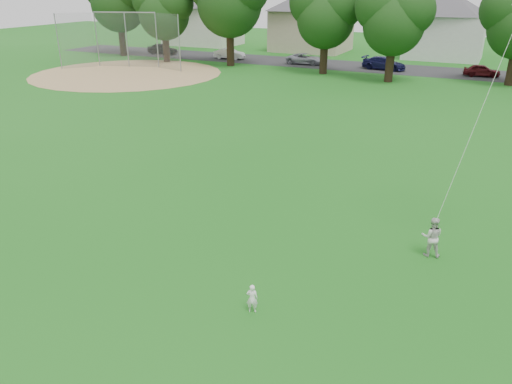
% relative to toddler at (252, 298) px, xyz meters
% --- Properties ---
extents(ground, '(160.00, 160.00, 0.00)m').
position_rel_toddler_xyz_m(ground, '(-1.33, 0.55, -0.42)').
color(ground, '#185E15').
rests_on(ground, ground).
extents(street, '(90.00, 7.00, 0.01)m').
position_rel_toddler_xyz_m(street, '(-1.33, 42.55, -0.41)').
color(street, '#2D2D30').
rests_on(street, ground).
extents(dirt_infield, '(18.00, 18.00, 0.02)m').
position_rel_toddler_xyz_m(dirt_infield, '(-27.33, 28.55, -0.41)').
color(dirt_infield, '#9E7F51').
rests_on(dirt_infield, ground).
extents(toddler, '(0.35, 0.29, 0.84)m').
position_rel_toddler_xyz_m(toddler, '(0.00, 0.00, 0.00)').
color(toddler, white).
rests_on(toddler, ground).
extents(older_boy, '(0.74, 0.62, 1.34)m').
position_rel_toddler_xyz_m(older_boy, '(3.84, 5.15, 0.25)').
color(older_boy, beige).
rests_on(older_boy, ground).
extents(kite, '(1.24, 1.23, 7.46)m').
position_rel_toddler_xyz_m(kite, '(4.55, 5.75, 4.03)').
color(kite, white).
rests_on(kite, ground).
extents(baseball_backstop, '(11.59, 5.13, 5.34)m').
position_rel_toddler_xyz_m(baseball_backstop, '(-29.76, 31.51, 2.25)').
color(baseball_backstop, gray).
rests_on(baseball_backstop, ground).
extents(tree_row, '(82.53, 9.14, 10.80)m').
position_rel_toddler_xyz_m(tree_row, '(0.24, 36.98, 5.96)').
color(tree_row, black).
rests_on(tree_row, ground).
extents(parked_cars, '(55.38, 2.40, 1.29)m').
position_rel_toddler_xyz_m(parked_cars, '(-5.31, 41.55, 0.19)').
color(parked_cars, black).
rests_on(parked_cars, ground).
extents(house_row, '(77.17, 13.90, 10.40)m').
position_rel_toddler_xyz_m(house_row, '(-1.40, 52.55, 4.41)').
color(house_row, silver).
rests_on(house_row, ground).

